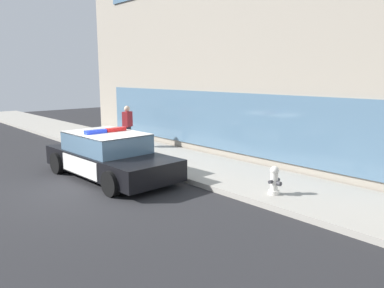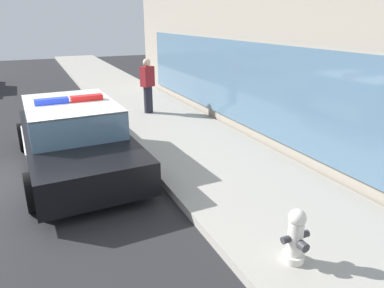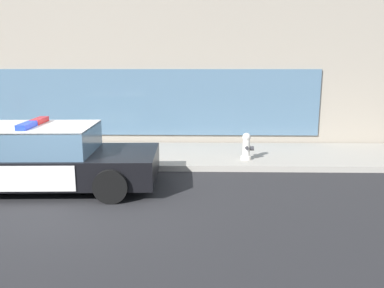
# 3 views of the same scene
# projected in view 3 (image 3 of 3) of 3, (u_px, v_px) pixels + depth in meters

# --- Properties ---
(ground) EXTENTS (48.00, 48.00, 0.00)m
(ground) POSITION_uv_depth(u_px,v_px,m) (69.00, 203.00, 7.53)
(ground) COLOR #262628
(sidewalk) EXTENTS (48.00, 2.93, 0.15)m
(sidewalk) POSITION_uv_depth(u_px,v_px,m) (112.00, 155.00, 11.18)
(sidewalk) COLOR #A39E93
(sidewalk) RESTS_ON ground
(storefront_building) EXTENTS (23.19, 9.79, 9.72)m
(storefront_building) POSITION_uv_depth(u_px,v_px,m) (192.00, 11.00, 16.37)
(storefront_building) COLOR gray
(storefront_building) RESTS_ON ground
(police_cruiser) EXTENTS (4.89, 2.31, 1.49)m
(police_cruiser) POSITION_uv_depth(u_px,v_px,m) (42.00, 158.00, 8.35)
(police_cruiser) COLOR black
(police_cruiser) RESTS_ON ground
(fire_hydrant) EXTENTS (0.34, 0.39, 0.73)m
(fire_hydrant) POSITION_uv_depth(u_px,v_px,m) (247.00, 147.00, 10.26)
(fire_hydrant) COLOR silver
(fire_hydrant) RESTS_ON sidewalk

